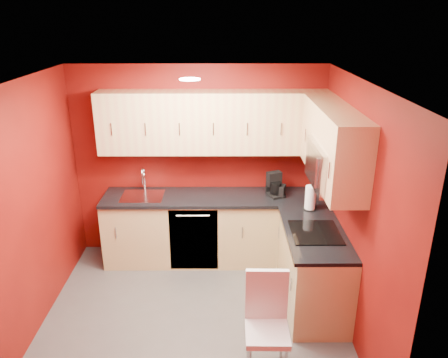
{
  "coord_description": "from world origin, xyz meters",
  "views": [
    {
      "loc": [
        0.31,
        -3.87,
        3.07
      ],
      "look_at": [
        0.32,
        0.55,
        1.38
      ],
      "focal_mm": 35.0,
      "sensor_mm": 36.0,
      "label": 1
    }
  ],
  "objects_px": {
    "napkin_holder": "(279,191)",
    "microwave": "(332,165)",
    "sink": "(143,193)",
    "paper_towel": "(310,198)",
    "coffee_maker": "(276,185)",
    "dining_chair": "(267,327)"
  },
  "relations": [
    {
      "from": "napkin_holder",
      "to": "microwave",
      "type": "bearing_deg",
      "value": -68.97
    },
    {
      "from": "sink",
      "to": "napkin_holder",
      "type": "height_order",
      "value": "sink"
    },
    {
      "from": "sink",
      "to": "paper_towel",
      "type": "relative_size",
      "value": 1.81
    },
    {
      "from": "coffee_maker",
      "to": "dining_chair",
      "type": "height_order",
      "value": "coffee_maker"
    },
    {
      "from": "sink",
      "to": "coffee_maker",
      "type": "relative_size",
      "value": 1.74
    },
    {
      "from": "microwave",
      "to": "napkin_holder",
      "type": "bearing_deg",
      "value": 111.03
    },
    {
      "from": "microwave",
      "to": "paper_towel",
      "type": "xyz_separation_m",
      "value": [
        -0.06,
        0.59,
        -0.61
      ]
    },
    {
      "from": "napkin_holder",
      "to": "dining_chair",
      "type": "bearing_deg",
      "value": -99.4
    },
    {
      "from": "microwave",
      "to": "dining_chair",
      "type": "height_order",
      "value": "microwave"
    },
    {
      "from": "coffee_maker",
      "to": "paper_towel",
      "type": "height_order",
      "value": "coffee_maker"
    },
    {
      "from": "microwave",
      "to": "sink",
      "type": "bearing_deg",
      "value": 154.4
    },
    {
      "from": "sink",
      "to": "coffee_maker",
      "type": "height_order",
      "value": "sink"
    },
    {
      "from": "coffee_maker",
      "to": "dining_chair",
      "type": "distance_m",
      "value": 2.04
    },
    {
      "from": "sink",
      "to": "coffee_maker",
      "type": "bearing_deg",
      "value": -0.52
    },
    {
      "from": "dining_chair",
      "to": "microwave",
      "type": "bearing_deg",
      "value": 54.87
    },
    {
      "from": "sink",
      "to": "napkin_holder",
      "type": "xyz_separation_m",
      "value": [
        1.72,
        -0.03,
        0.04
      ]
    },
    {
      "from": "paper_towel",
      "to": "dining_chair",
      "type": "bearing_deg",
      "value": -112.27
    },
    {
      "from": "microwave",
      "to": "sink",
      "type": "distance_m",
      "value": 2.43
    },
    {
      "from": "coffee_maker",
      "to": "napkin_holder",
      "type": "xyz_separation_m",
      "value": [
        0.04,
        -0.01,
        -0.07
      ]
    },
    {
      "from": "dining_chair",
      "to": "coffee_maker",
      "type": "bearing_deg",
      "value": 82.9
    },
    {
      "from": "coffee_maker",
      "to": "napkin_holder",
      "type": "height_order",
      "value": "coffee_maker"
    },
    {
      "from": "paper_towel",
      "to": "dining_chair",
      "type": "xyz_separation_m",
      "value": [
        -0.63,
        -1.54,
        -0.58
      ]
    }
  ]
}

